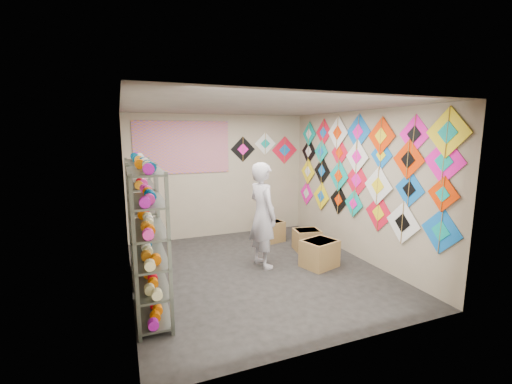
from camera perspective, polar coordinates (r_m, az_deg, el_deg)
name	(u,v)px	position (r m, az deg, el deg)	size (l,w,h in m)	color
ground	(257,271)	(5.96, 0.18, -12.95)	(4.50, 4.50, 0.00)	black
room_walls	(257,174)	(5.53, 0.19, 2.96)	(4.50, 4.50, 4.50)	tan
shelf_rack_front	(149,244)	(4.46, -17.42, -8.34)	(0.40, 1.10, 1.90)	#4C5147
shelf_rack_back	(142,220)	(5.71, -18.44, -4.42)	(0.40, 1.10, 1.90)	#4C5147
string_spools	(145,224)	(5.06, -18.05, -5.10)	(0.12, 2.36, 0.12)	#FF2EB1
kite_wall_display	(360,169)	(6.47, 16.92, 3.64)	(0.05, 4.27, 2.07)	blue
back_wall_kites	(266,148)	(8.00, 1.74, 7.31)	(1.67, 0.02, 0.74)	black
poster	(183,147)	(7.44, -12.12, 7.27)	(2.00, 0.01, 1.10)	#834AA1
shopkeeper	(263,215)	(5.89, 1.11, -3.87)	(0.53, 0.72, 1.82)	beige
carton_a	(319,253)	(6.15, 10.53, -10.03)	(0.57, 0.47, 0.47)	#9F7A45
carton_b	(307,240)	(6.95, 8.47, -7.87)	(0.50, 0.41, 0.41)	#9F7A45
carton_c	(270,231)	(7.44, 2.42, -6.46)	(0.45, 0.50, 0.44)	#9F7A45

